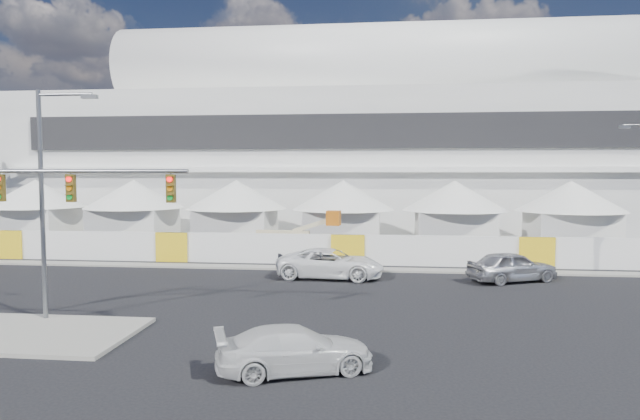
# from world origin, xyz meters

# --- Properties ---
(ground) EXTENTS (160.00, 160.00, 0.00)m
(ground) POSITION_xyz_m (0.00, 0.00, 0.00)
(ground) COLOR black
(ground) RESTS_ON ground
(median_island) EXTENTS (10.00, 5.00, 0.15)m
(median_island) POSITION_xyz_m (-6.00, -3.00, 0.07)
(median_island) COLOR gray
(median_island) RESTS_ON ground
(far_curb) EXTENTS (80.00, 1.20, 0.12)m
(far_curb) POSITION_xyz_m (20.00, 12.50, 0.06)
(far_curb) COLOR gray
(far_curb) RESTS_ON ground
(stadium) EXTENTS (80.00, 24.80, 21.98)m
(stadium) POSITION_xyz_m (8.71, 41.50, 9.45)
(stadium) COLOR silver
(stadium) RESTS_ON ground
(tent_row) EXTENTS (53.40, 8.40, 5.40)m
(tent_row) POSITION_xyz_m (0.50, 24.00, 3.15)
(tent_row) COLOR white
(tent_row) RESTS_ON ground
(hoarding_fence) EXTENTS (70.00, 0.25, 2.00)m
(hoarding_fence) POSITION_xyz_m (6.00, 14.50, 1.00)
(hoarding_fence) COLOR white
(hoarding_fence) RESTS_ON ground
(sedan_silver) EXTENTS (3.88, 5.42, 1.72)m
(sedan_silver) POSITION_xyz_m (15.49, 9.80, 0.86)
(sedan_silver) COLOR #ADAEB2
(sedan_silver) RESTS_ON ground
(pickup_curb) EXTENTS (3.20, 6.29, 1.70)m
(pickup_curb) POSITION_xyz_m (5.30, 9.72, 0.85)
(pickup_curb) COLOR white
(pickup_curb) RESTS_ON ground
(pickup_near) EXTENTS (3.54, 5.26, 1.42)m
(pickup_near) POSITION_xyz_m (5.64, -5.70, 0.71)
(pickup_near) COLOR silver
(pickup_near) RESTS_ON ground
(lot_car_a) EXTENTS (2.94, 4.17, 1.31)m
(lot_car_a) POSITION_xyz_m (21.39, 19.13, 0.65)
(lot_car_a) COLOR white
(lot_car_a) RESTS_ON ground
(streetlight_median) EXTENTS (2.57, 0.26, 9.31)m
(streetlight_median) POSITION_xyz_m (-5.25, -1.03, 5.49)
(streetlight_median) COLOR slate
(streetlight_median) RESTS_ON median_island
(boom_lift) EXTENTS (7.01, 1.88, 3.53)m
(boom_lift) POSITION_xyz_m (0.98, 15.50, 0.95)
(boom_lift) COLOR #C06012
(boom_lift) RESTS_ON ground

